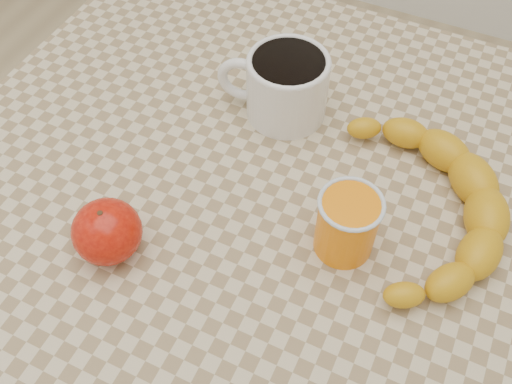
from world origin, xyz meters
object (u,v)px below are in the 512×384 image
at_px(orange_juice_glass, 347,224).
at_px(banana, 426,203).
at_px(table, 256,242).
at_px(coffee_mug, 285,84).
at_px(apple, 107,231).

height_order(orange_juice_glass, banana, orange_juice_glass).
relative_size(table, coffee_mug, 5.37).
bearing_deg(apple, orange_juice_glass, 26.19).
distance_m(orange_juice_glass, apple, 0.25).
height_order(coffee_mug, banana, coffee_mug).
xyz_separation_m(coffee_mug, banana, (0.20, -0.09, -0.02)).
distance_m(table, apple, 0.20).
relative_size(table, banana, 2.28).
distance_m(apple, banana, 0.34).
height_order(apple, banana, apple).
xyz_separation_m(coffee_mug, orange_juice_glass, (0.14, -0.16, -0.01)).
xyz_separation_m(table, orange_juice_glass, (0.11, -0.01, 0.13)).
distance_m(table, orange_juice_glass, 0.17).
relative_size(coffee_mug, banana, 0.42).
bearing_deg(apple, banana, 32.30).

